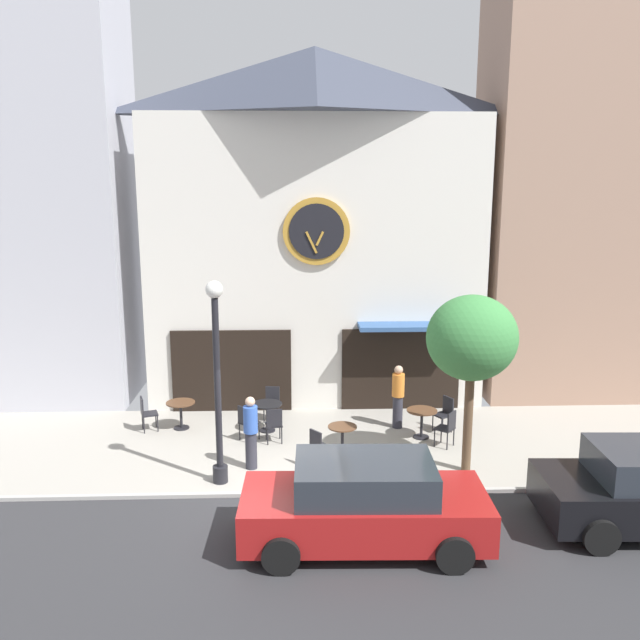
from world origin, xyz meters
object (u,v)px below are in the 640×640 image
object	(u,v)px
cafe_table_center	(267,411)
cafe_chair_mid_row	(274,423)
cafe_table_leftmost	(181,409)
cafe_chair_facing_street	(445,411)
cafe_table_center_right	(422,417)
cafe_table_center_left	(342,435)
street_lamp	(217,383)
cafe_chair_near_lamp	(448,426)
cafe_chair_curbside	(146,411)
pedestrian_blue	(251,432)
street_tree	(472,339)
cafe_chair_left_end	(247,420)
parked_car_red	(364,504)
cafe_chair_under_awning	(319,445)
cafe_chair_by_entrance	(272,401)
pedestrian_orange	(398,396)

from	to	relation	value
cafe_table_center	cafe_chair_mid_row	bearing A→B (deg)	-76.22
cafe_table_leftmost	cafe_chair_facing_street	xyz separation A→B (m)	(6.80, -0.44, 0.01)
cafe_table_center_right	cafe_table_center_left	bearing A→B (deg)	-152.46
street_lamp	cafe_chair_near_lamp	world-z (taller)	street_lamp
cafe_table_center_right	cafe_chair_facing_street	xyz separation A→B (m)	(0.68, 0.42, -0.00)
cafe_table_center	cafe_chair_curbside	size ratio (longest dim) A/B	0.86
cafe_chair_facing_street	pedestrian_blue	bearing A→B (deg)	-156.80
cafe_table_center_right	street_tree	bearing A→B (deg)	-72.09
cafe_chair_near_lamp	cafe_table_center_left	bearing A→B (deg)	-169.70
cafe_chair_near_lamp	cafe_chair_left_end	bearing A→B (deg)	173.31
cafe_table_leftmost	parked_car_red	world-z (taller)	parked_car_red
cafe_chair_left_end	pedestrian_blue	world-z (taller)	pedestrian_blue
cafe_table_leftmost	cafe_table_center_left	world-z (taller)	cafe_table_center_left
cafe_table_leftmost	cafe_chair_under_awning	world-z (taller)	cafe_chair_under_awning
cafe_chair_by_entrance	cafe_chair_facing_street	size ratio (longest dim) A/B	1.00
cafe_table_leftmost	cafe_chair_by_entrance	size ratio (longest dim) A/B	0.83
cafe_chair_mid_row	cafe_chair_by_entrance	world-z (taller)	same
cafe_chair_under_awning	cafe_chair_by_entrance	world-z (taller)	same
street_lamp	cafe_table_leftmost	bearing A→B (deg)	113.17
cafe_chair_mid_row	cafe_chair_by_entrance	bearing A→B (deg)	93.72
cafe_chair_left_end	pedestrian_blue	size ratio (longest dim) A/B	0.54
cafe_chair_by_entrance	cafe_chair_left_end	bearing A→B (deg)	-111.51
cafe_table_leftmost	cafe_chair_by_entrance	bearing A→B (deg)	13.57
cafe_chair_mid_row	parked_car_red	bearing A→B (deg)	-69.65
cafe_table_center_left	parked_car_red	world-z (taller)	parked_car_red
cafe_chair_facing_street	cafe_chair_left_end	size ratio (longest dim) A/B	1.00
cafe_table_center_left	parked_car_red	xyz separation A→B (m)	(0.11, -3.80, 0.25)
cafe_table_center	cafe_table_center_right	distance (m)	3.92
cafe_chair_near_lamp	parked_car_red	bearing A→B (deg)	-120.00
street_tree	cafe_table_center_right	xyz separation A→B (m)	(-0.63, 1.95, -2.47)
cafe_table_leftmost	cafe_chair_under_awning	distance (m)	4.32
cafe_table_center_right	pedestrian_orange	world-z (taller)	pedestrian_orange
cafe_table_center	cafe_chair_near_lamp	distance (m)	4.55
cafe_table_leftmost	cafe_chair_facing_street	distance (m)	6.81
cafe_table_center_right	cafe_chair_by_entrance	size ratio (longest dim) A/B	0.84
pedestrian_blue	pedestrian_orange	distance (m)	4.35
cafe_table_center_right	cafe_chair_by_entrance	xyz separation A→B (m)	(-3.78, 1.42, -0.00)
cafe_table_center_left	cafe_chair_near_lamp	world-z (taller)	cafe_chair_near_lamp
parked_car_red	cafe_chair_under_awning	bearing A→B (deg)	102.01
cafe_table_center	cafe_chair_left_end	xyz separation A→B (m)	(-0.48, -0.63, -0.02)
cafe_chair_mid_row	cafe_chair_near_lamp	bearing A→B (deg)	-5.27
cafe_chair_under_awning	cafe_chair_facing_street	world-z (taller)	same
cafe_table_center_right	cafe_chair_left_end	distance (m)	4.36
pedestrian_blue	cafe_chair_facing_street	bearing A→B (deg)	23.20
cafe_chair_curbside	pedestrian_blue	bearing A→B (deg)	-39.87
street_lamp	cafe_table_center_right	distance (m)	5.55
cafe_table_leftmost	cafe_chair_curbside	world-z (taller)	cafe_chair_curbside
street_lamp	cafe_chair_left_end	xyz separation A→B (m)	(0.40, 2.28, -1.68)
parked_car_red	cafe_table_center	bearing A→B (deg)	109.39
cafe_chair_mid_row	cafe_chair_left_end	world-z (taller)	same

